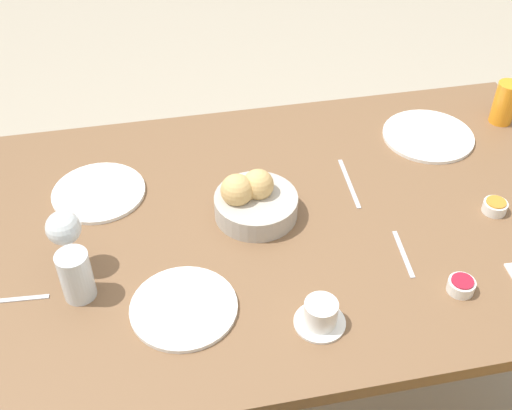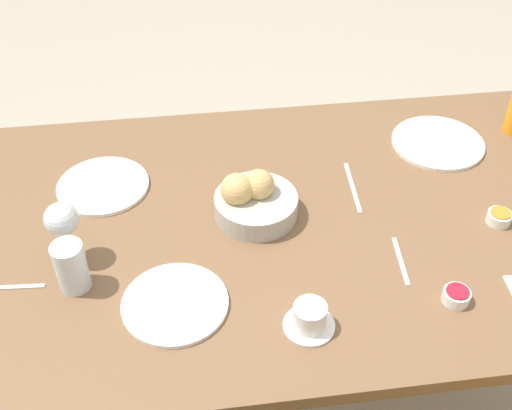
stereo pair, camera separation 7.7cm
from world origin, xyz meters
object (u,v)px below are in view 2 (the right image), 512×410
object	(u,v)px
plate_far_center	(175,304)
wine_glass	(62,221)
jam_bowl_honey	(499,217)
plate_near_right	(103,186)
coffee_cup	(310,318)
bread_basket	(253,200)
plate_near_left	(438,143)
jam_bowl_berry	(456,296)
fork_silver	(353,187)
water_tumbler	(71,267)
spoon_coffee	(401,261)

from	to	relation	value
plate_far_center	wine_glass	size ratio (longest dim) A/B	1.45
plate_far_center	jam_bowl_honey	bearing A→B (deg)	-168.68
plate_near_right	wine_glass	distance (m)	0.27
coffee_cup	bread_basket	bearing A→B (deg)	-79.11
plate_near_left	wine_glass	xyz separation A→B (m)	(0.98, 0.31, 0.11)
wine_glass	coffee_cup	world-z (taller)	wine_glass
plate_near_right	plate_far_center	bearing A→B (deg)	112.11
jam_bowl_berry	plate_far_center	bearing A→B (deg)	-6.34
plate_near_right	jam_bowl_honey	bearing A→B (deg)	164.80
plate_far_center	jam_bowl_berry	bearing A→B (deg)	173.66
coffee_cup	jam_bowl_honey	bearing A→B (deg)	-154.12
jam_bowl_berry	fork_silver	xyz separation A→B (m)	(0.12, -0.39, -0.01)
bread_basket	water_tumbler	distance (m)	0.45
wine_glass	fork_silver	xyz separation A→B (m)	(-0.69, -0.16, -0.11)
bread_basket	wine_glass	xyz separation A→B (m)	(0.43, 0.09, 0.07)
plate_near_left	water_tumbler	xyz separation A→B (m)	(0.96, 0.40, 0.05)
bread_basket	spoon_coffee	world-z (taller)	bread_basket
plate_near_right	coffee_cup	bearing A→B (deg)	130.81
bread_basket	wine_glass	bearing A→B (deg)	12.25
water_tumbler	jam_bowl_berry	xyz separation A→B (m)	(-0.80, 0.15, -0.04)
plate_near_left	wine_glass	size ratio (longest dim) A/B	1.63
plate_near_right	spoon_coffee	bearing A→B (deg)	152.47
plate_far_center	jam_bowl_berry	distance (m)	0.59
water_tumbler	jam_bowl_honey	distance (m)	1.00
jam_bowl_berry	jam_bowl_honey	distance (m)	0.29
bread_basket	plate_far_center	distance (m)	0.33
jam_bowl_berry	plate_near_left	bearing A→B (deg)	-105.92
water_tumbler	spoon_coffee	distance (m)	0.73
plate_near_left	water_tumbler	world-z (taller)	water_tumbler
plate_near_right	jam_bowl_berry	bearing A→B (deg)	147.67
plate_near_left	spoon_coffee	bearing A→B (deg)	60.70
plate_far_center	spoon_coffee	world-z (taller)	plate_far_center
plate_near_left	fork_silver	distance (m)	0.32
water_tumbler	jam_bowl_honey	bearing A→B (deg)	-175.85
plate_near_left	water_tumbler	bearing A→B (deg)	22.52
plate_near_left	wine_glass	bearing A→B (deg)	17.63
water_tumbler	fork_silver	xyz separation A→B (m)	(-0.68, -0.24, -0.06)
water_tumbler	bread_basket	bearing A→B (deg)	-156.34
jam_bowl_honey	bread_basket	bearing A→B (deg)	-10.58
plate_near_right	jam_bowl_berry	world-z (taller)	jam_bowl_berry
plate_far_center	wine_glass	distance (m)	0.31
jam_bowl_berry	spoon_coffee	size ratio (longest dim) A/B	0.39
plate_near_left	plate_near_right	bearing A→B (deg)	4.20
bread_basket	spoon_coffee	distance (m)	0.37
plate_near_left	jam_bowl_berry	distance (m)	0.57
bread_basket	plate_near_right	bearing A→B (deg)	-22.07
jam_bowl_berry	spoon_coffee	distance (m)	0.15
plate_near_left	wine_glass	distance (m)	1.03
bread_basket	plate_near_left	bearing A→B (deg)	-158.36
jam_bowl_berry	spoon_coffee	world-z (taller)	jam_bowl_berry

